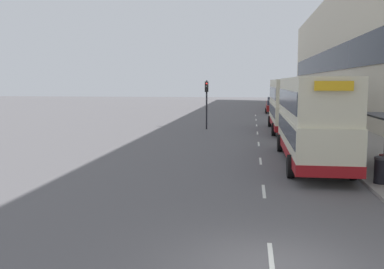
{
  "coord_description": "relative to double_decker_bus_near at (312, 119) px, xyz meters",
  "views": [
    {
      "loc": [
        -0.51,
        -8.95,
        4.07
      ],
      "look_at": [
        -4.65,
        20.76,
        0.41
      ],
      "focal_mm": 40.0,
      "sensor_mm": 36.0,
      "label": 1
    }
  ],
  "objects": [
    {
      "name": "lane_mark_5",
      "position": [
        -2.47,
        19.17,
        -2.28
      ],
      "size": [
        0.12,
        2.0,
        0.01
      ],
      "color": "silver",
      "rests_on": "ground_plane"
    },
    {
      "name": "car_0",
      "position": [
        -0.09,
        36.0,
        -1.41
      ],
      "size": [
        2.08,
        3.87,
        1.77
      ],
      "color": "maroon",
      "rests_on": "ground_plane"
    },
    {
      "name": "pavement",
      "position": [
        4.03,
        25.6,
        -2.22
      ],
      "size": [
        5.0,
        93.0,
        0.14
      ],
      "color": "gray",
      "rests_on": "ground_plane"
    },
    {
      "name": "lane_mark_3",
      "position": [
        -2.47,
        6.61,
        -2.28
      ],
      "size": [
        0.12,
        2.0,
        0.01
      ],
      "color": "silver",
      "rests_on": "ground_plane"
    },
    {
      "name": "terrace_facade",
      "position": [
        8.01,
        25.6,
        5.29
      ],
      "size": [
        3.1,
        93.0,
        15.16
      ],
      "color": "beige",
      "rests_on": "ground_plane"
    },
    {
      "name": "litter_bin",
      "position": [
        2.08,
        -4.59,
        -1.62
      ],
      "size": [
        0.55,
        0.55,
        1.05
      ],
      "color": "black",
      "rests_on": "ground_plane"
    },
    {
      "name": "lane_mark_7",
      "position": [
        -2.47,
        31.73,
        -2.28
      ],
      "size": [
        0.12,
        2.0,
        0.01
      ],
      "color": "silver",
      "rests_on": "ground_plane"
    },
    {
      "name": "traffic_light_far_kerb",
      "position": [
        -6.88,
        15.24,
        0.6
      ],
      "size": [
        0.3,
        0.32,
        4.25
      ],
      "color": "black",
      "rests_on": "ground_plane"
    },
    {
      "name": "lane_mark_2",
      "position": [
        -2.47,
        0.34,
        -2.28
      ],
      "size": [
        0.12,
        2.0,
        0.01
      ],
      "color": "silver",
      "rests_on": "ground_plane"
    },
    {
      "name": "car_1",
      "position": [
        0.33,
        47.02,
        -1.41
      ],
      "size": [
        2.03,
        4.34,
        1.77
      ],
      "color": "maroon",
      "rests_on": "ground_plane"
    },
    {
      "name": "lane_mark_0",
      "position": [
        -2.47,
        -12.22,
        -2.28
      ],
      "size": [
        0.12,
        2.0,
        0.01
      ],
      "color": "silver",
      "rests_on": "ground_plane"
    },
    {
      "name": "lane_mark_4",
      "position": [
        -2.47,
        12.89,
        -2.28
      ],
      "size": [
        0.12,
        2.0,
        0.01
      ],
      "color": "silver",
      "rests_on": "ground_plane"
    },
    {
      "name": "double_decker_bus_near",
      "position": [
        0.0,
        0.0,
        0.0
      ],
      "size": [
        2.85,
        11.09,
        4.3
      ],
      "color": "beige",
      "rests_on": "ground_plane"
    },
    {
      "name": "lane_mark_6",
      "position": [
        -2.47,
        25.45,
        -2.28
      ],
      "size": [
        0.12,
        2.0,
        0.01
      ],
      "color": "silver",
      "rests_on": "ground_plane"
    },
    {
      "name": "lane_mark_1",
      "position": [
        -2.47,
        -5.94,
        -2.28
      ],
      "size": [
        0.12,
        2.0,
        0.01
      ],
      "color": "silver",
      "rests_on": "ground_plane"
    },
    {
      "name": "double_decker_bus_ahead",
      "position": [
        -0.01,
        14.52,
        -0.0
      ],
      "size": [
        2.85,
        10.79,
        4.3
      ],
      "color": "beige",
      "rests_on": "ground_plane"
    }
  ]
}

